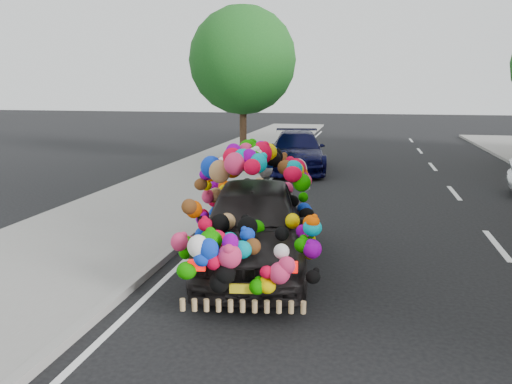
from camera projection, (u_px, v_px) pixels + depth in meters
ground at (311, 234)px, 10.41m from camera, size 100.00×100.00×0.00m
sidewalk at (122, 220)px, 11.30m from camera, size 4.00×60.00×0.12m
kerb at (204, 224)px, 10.89m from camera, size 0.15×60.00×0.13m
lane_markings at (497, 245)px, 9.65m from camera, size 6.00×50.00×0.01m
tree_near_sidewalk at (243, 61)px, 19.46m from camera, size 4.20×4.20×6.13m
plush_art_car at (253, 204)px, 8.36m from camera, size 2.78×4.76×2.11m
navy_sedan at (297, 151)px, 18.35m from camera, size 2.65×5.08×1.41m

